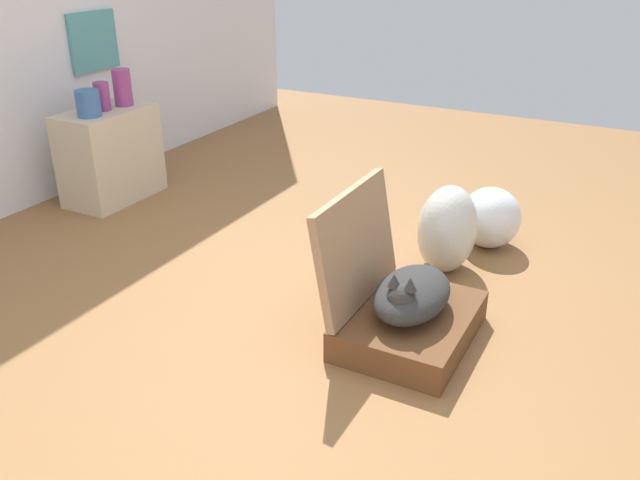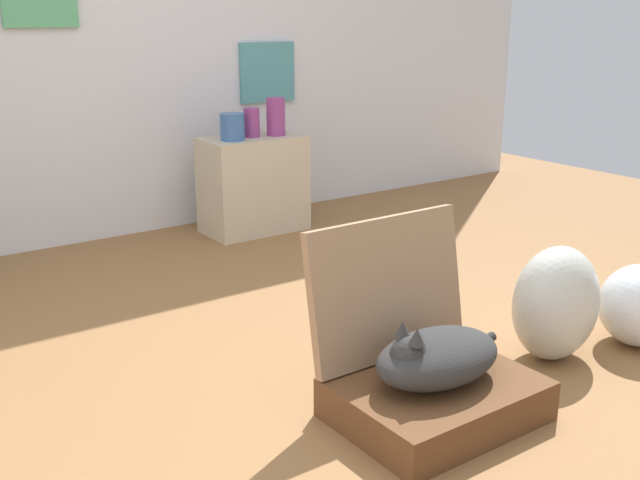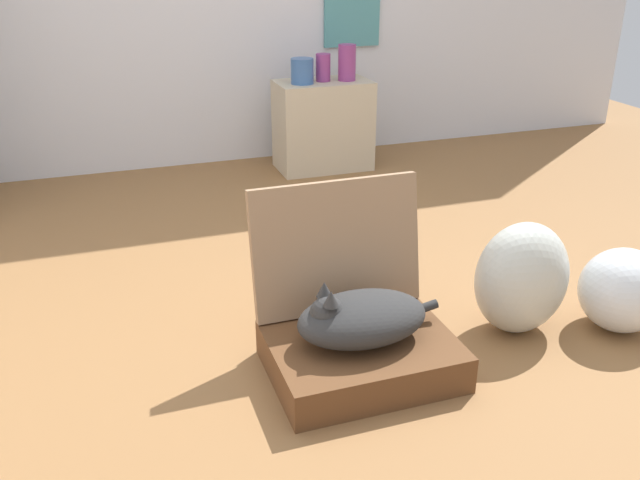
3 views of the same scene
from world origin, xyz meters
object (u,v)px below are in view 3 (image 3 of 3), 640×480
plastic_bag_white (522,278)px  vase_round (323,68)px  plastic_bag_clear (623,290)px  side_table (323,125)px  vase_short (347,63)px  cat (360,318)px  suitcase_base (361,356)px  vase_tall (302,71)px

plastic_bag_white → vase_round: 2.15m
plastic_bag_clear → side_table: (-0.40, 2.22, 0.12)m
vase_short → plastic_bag_clear: bearing=-83.4°
cat → vase_short: vase_short is taller
vase_round → plastic_bag_clear: bearing=-79.8°
suitcase_base → vase_round: vase_round is taller
side_table → vase_tall: 0.38m
plastic_bag_clear → vase_round: (-0.40, 2.22, 0.47)m
suitcase_base → vase_tall: 2.26m
side_table → vase_round: vase_round is taller
vase_tall → vase_short: size_ratio=0.69×
cat → vase_round: size_ratio=3.18×
cat → side_table: 2.26m
side_table → suitcase_base: bearing=-106.0°
vase_tall → suitcase_base: bearing=-102.6°
plastic_bag_clear → vase_tall: vase_tall is taller
plastic_bag_white → side_table: side_table is taller
suitcase_base → side_table: size_ratio=1.06×
plastic_bag_clear → side_table: 2.26m
cat → vase_tall: vase_tall is taller
suitcase_base → side_table: 2.27m
cat → plastic_bag_clear: bearing=-2.6°
plastic_bag_white → side_table: 2.11m
cat → vase_short: (0.78, 2.15, 0.45)m
suitcase_base → plastic_bag_white: size_ratio=1.42×
plastic_bag_clear → plastic_bag_white: bearing=162.7°
side_table → plastic_bag_white: bearing=-89.1°
vase_tall → vase_round: (0.14, 0.04, 0.01)m
vase_round → vase_tall: bearing=-166.1°
vase_short → vase_round: 0.15m
plastic_bag_clear → vase_tall: size_ratio=2.16×
plastic_bag_white → plastic_bag_clear: plastic_bag_white is taller
plastic_bag_white → vase_short: size_ratio=2.00×
plastic_bag_white → plastic_bag_clear: (0.37, -0.11, -0.06)m
vase_tall → side_table: bearing=13.4°
cat → vase_short: bearing=70.2°
cat → plastic_bag_white: plastic_bag_white is taller
suitcase_base → vase_short: (0.77, 2.15, 0.59)m
cat → side_table: bearing=73.8°
vase_short → vase_round: size_ratio=1.31×
plastic_bag_white → vase_round: size_ratio=2.63×
cat → vase_tall: 2.23m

